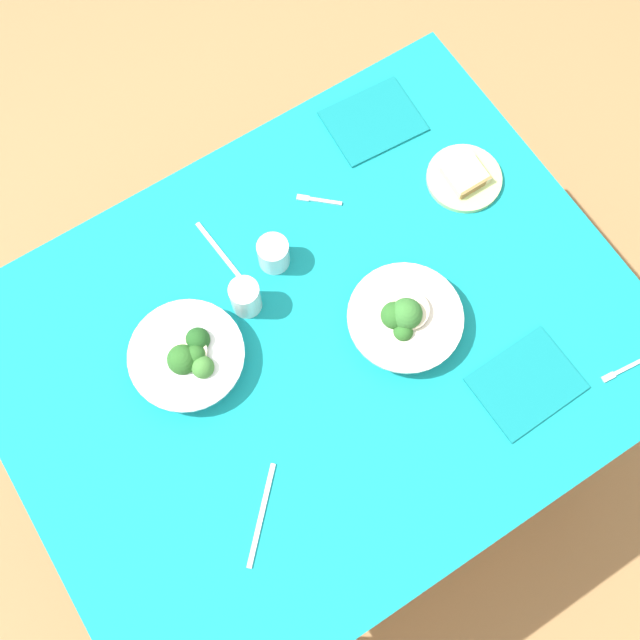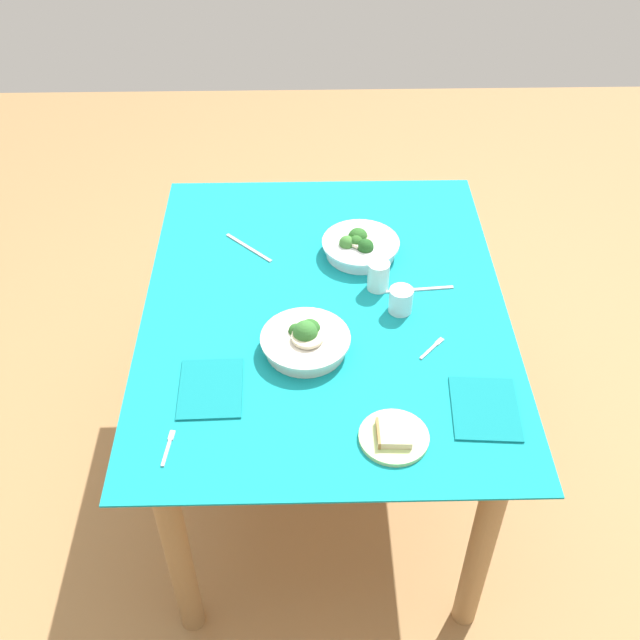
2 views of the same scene
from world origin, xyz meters
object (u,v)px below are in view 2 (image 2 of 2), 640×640
at_px(fork_by_far_bowl, 433,348).
at_px(napkin_folded_upper, 485,408).
at_px(napkin_folded_lower, 211,388).
at_px(broccoli_bowl_near, 306,341).
at_px(fork_by_near_bowl, 168,446).
at_px(table_knife_right, 417,289).
at_px(broccoli_bowl_far, 360,246).
at_px(water_glass_side, 401,300).
at_px(bread_side_plate, 394,436).
at_px(water_glass_center, 378,276).
at_px(table_knife_left, 249,248).

xyz_separation_m(fork_by_far_bowl, napkin_folded_upper, (0.22, 0.10, 0.00)).
distance_m(fork_by_far_bowl, napkin_folded_lower, 0.61).
bearing_deg(broccoli_bowl_near, fork_by_near_bowl, -45.38).
distance_m(fork_by_near_bowl, table_knife_right, 0.87).
xyz_separation_m(table_knife_right, napkin_folded_upper, (0.47, 0.11, 0.00)).
bearing_deg(broccoli_bowl_near, broccoli_bowl_far, 157.80).
height_order(water_glass_side, table_knife_right, water_glass_side).
relative_size(bread_side_plate, water_glass_center, 1.89).
bearing_deg(water_glass_side, bread_side_plate, -7.61).
bearing_deg(table_knife_left, bread_side_plate, -18.66).
height_order(fork_by_near_bowl, napkin_folded_upper, napkin_folded_upper).
distance_m(fork_by_near_bowl, napkin_folded_upper, 0.78).
bearing_deg(broccoli_bowl_far, broccoli_bowl_near, -22.20).
relative_size(fork_by_near_bowl, napkin_folded_upper, 0.51).
distance_m(bread_side_plate, water_glass_center, 0.57).
relative_size(bread_side_plate, water_glass_side, 2.26).
bearing_deg(water_glass_side, napkin_folded_upper, 24.92).
xyz_separation_m(fork_by_far_bowl, table_knife_right, (-0.25, -0.01, -0.00)).
bearing_deg(broccoli_bowl_far, fork_by_near_bowl, -33.95).
height_order(broccoli_bowl_near, fork_by_near_bowl, broccoli_bowl_near).
distance_m(table_knife_right, napkin_folded_upper, 0.48).
bearing_deg(napkin_folded_lower, broccoli_bowl_near, 119.97).
bearing_deg(table_knife_right, broccoli_bowl_near, 31.16).
bearing_deg(bread_side_plate, fork_by_far_bowl, 156.26).
distance_m(water_glass_side, table_knife_left, 0.54).
distance_m(broccoli_bowl_far, bread_side_plate, 0.73).
xyz_separation_m(bread_side_plate, table_knife_right, (-0.55, 0.12, -0.01)).
bearing_deg(napkin_folded_upper, fork_by_far_bowl, -155.20).
relative_size(water_glass_center, table_knife_right, 0.42).
bearing_deg(table_knife_left, napkin_folded_upper, -2.81).
bearing_deg(bread_side_plate, table_knife_left, -153.44).
distance_m(broccoli_bowl_near, napkin_folded_lower, 0.28).
height_order(broccoli_bowl_near, table_knife_left, broccoli_bowl_near).
bearing_deg(fork_by_far_bowl, table_knife_left, 90.67).
height_order(fork_by_far_bowl, table_knife_right, same).
bearing_deg(fork_by_far_bowl, bread_side_plate, -161.53).
bearing_deg(broccoli_bowl_near, bread_side_plate, 33.64).
bearing_deg(fork_by_near_bowl, table_knife_right, -42.93).
relative_size(water_glass_center, water_glass_side, 1.19).
xyz_separation_m(water_glass_side, fork_by_near_bowl, (0.48, -0.60, -0.04)).
distance_m(broccoli_bowl_near, table_knife_right, 0.41).
height_order(broccoli_bowl_near, water_glass_side, broccoli_bowl_near).
distance_m(bread_side_plate, water_glass_side, 0.47).
xyz_separation_m(water_glass_side, napkin_folded_upper, (0.38, 0.18, -0.03)).
bearing_deg(broccoli_bowl_far, water_glass_center, 14.89).
xyz_separation_m(table_knife_left, table_knife_right, (0.22, 0.51, 0.00)).
height_order(bread_side_plate, fork_by_near_bowl, bread_side_plate).
xyz_separation_m(broccoli_bowl_near, napkin_folded_upper, (0.22, 0.45, -0.03)).
bearing_deg(water_glass_side, water_glass_center, -151.35).
xyz_separation_m(broccoli_bowl_near, water_glass_center, (-0.26, 0.21, 0.01)).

